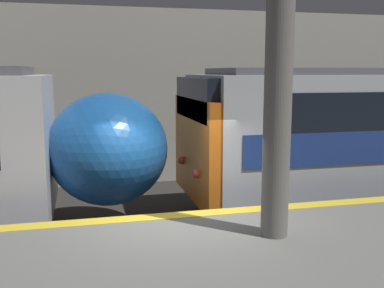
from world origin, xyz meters
TOP-DOWN VIEW (x-y plane):
  - ground_plane at (0.00, 0.00)m, footprint 120.00×120.00m
  - station_rear_barrier at (0.00, 6.70)m, footprint 50.00×0.15m
  - support_pillar_near at (1.06, -1.28)m, footprint 0.37×0.37m

SIDE VIEW (x-z plane):
  - ground_plane at x=0.00m, z-range 0.00..0.00m
  - station_rear_barrier at x=0.00m, z-range 0.00..5.20m
  - support_pillar_near at x=1.06m, z-range 1.14..4.94m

